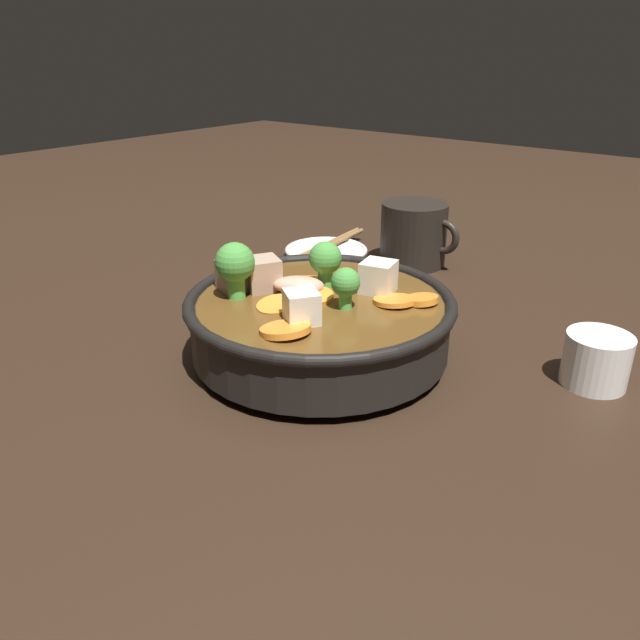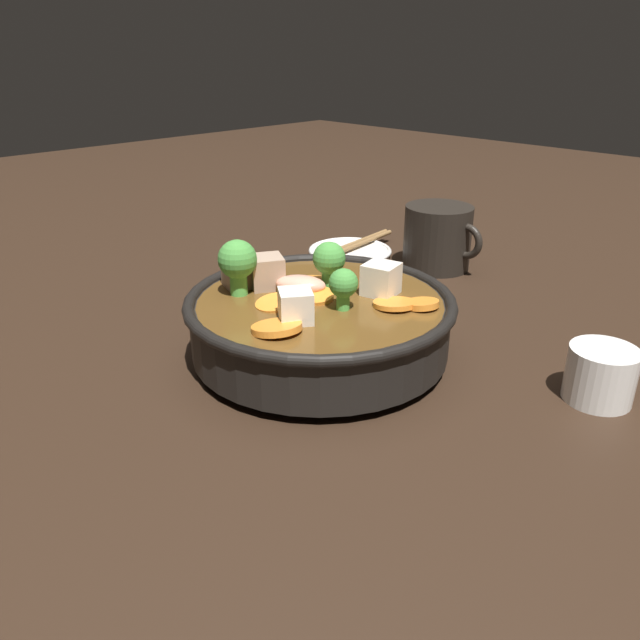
# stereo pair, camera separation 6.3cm
# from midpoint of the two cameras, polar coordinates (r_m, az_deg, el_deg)

# --- Properties ---
(ground_plane) EXTENTS (3.00, 3.00, 0.00)m
(ground_plane) POSITION_cam_midpoint_polar(r_m,az_deg,el_deg) (0.65, -2.79, -3.46)
(ground_plane) COLOR black
(stirfry_bowl) EXTENTS (0.27, 0.27, 0.12)m
(stirfry_bowl) POSITION_cam_midpoint_polar(r_m,az_deg,el_deg) (0.63, -2.97, 0.17)
(stirfry_bowl) COLOR black
(stirfry_bowl) RESTS_ON ground_plane
(side_saucer) EXTENTS (0.13, 0.13, 0.01)m
(side_saucer) POSITION_cam_midpoint_polar(r_m,az_deg,el_deg) (0.96, -1.34, 6.22)
(side_saucer) COLOR white
(side_saucer) RESTS_ON ground_plane
(tea_cup) EXTENTS (0.06, 0.06, 0.05)m
(tea_cup) POSITION_cam_midpoint_polar(r_m,az_deg,el_deg) (0.63, 21.39, -3.45)
(tea_cup) COLOR white
(tea_cup) RESTS_ON ground_plane
(dark_mug) EXTENTS (0.12, 0.10, 0.09)m
(dark_mug) POSITION_cam_midpoint_polar(r_m,az_deg,el_deg) (0.92, 6.66, 7.77)
(dark_mug) COLOR black
(dark_mug) RESTS_ON ground_plane
(chopsticks_pair) EXTENTS (0.04, 0.21, 0.01)m
(chopsticks_pair) POSITION_cam_midpoint_polar(r_m,az_deg,el_deg) (0.96, -1.35, 6.76)
(chopsticks_pair) COLOR olive
(chopsticks_pair) RESTS_ON side_saucer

